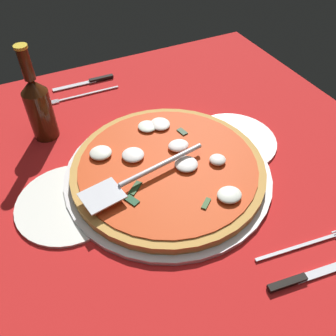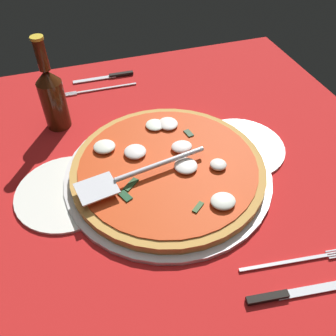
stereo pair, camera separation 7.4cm
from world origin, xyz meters
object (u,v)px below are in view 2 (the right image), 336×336
at_px(beer_bottle, 52,96).
at_px(pizza_server, 136,173).
at_px(place_setting_near, 106,84).
at_px(dinner_plate_left, 239,147).
at_px(pizza, 168,167).
at_px(dinner_plate_right, 67,193).
at_px(place_setting_far, 290,279).

bearing_deg(beer_bottle, pizza_server, 115.80).
distance_m(place_setting_near, beer_bottle, 0.23).
height_order(dinner_plate_left, pizza, pizza).
bearing_deg(pizza_server, place_setting_near, -101.89).
relative_size(dinner_plate_left, pizza_server, 0.75).
height_order(dinner_plate_right, pizza_server, pizza_server).
relative_size(dinner_plate_left, place_setting_far, 1.01).
bearing_deg(dinner_plate_right, pizza_server, 165.88).
bearing_deg(place_setting_far, pizza, 119.27).
xyz_separation_m(dinner_plate_right, pizza, (-0.21, 0.01, 0.02)).
bearing_deg(place_setting_near, place_setting_far, 105.36).
xyz_separation_m(dinner_plate_left, pizza_server, (0.25, 0.05, 0.05)).
height_order(pizza, place_setting_near, pizza).
distance_m(dinner_plate_left, place_setting_far, 0.33).
xyz_separation_m(pizza, beer_bottle, (0.20, -0.24, 0.06)).
height_order(pizza, beer_bottle, beer_bottle).
bearing_deg(dinner_plate_left, pizza, 9.49).
relative_size(pizza_server, beer_bottle, 1.19).
relative_size(pizza, place_setting_near, 1.86).
height_order(dinner_plate_right, place_setting_near, place_setting_near).
relative_size(dinner_plate_left, place_setting_near, 0.94).
relative_size(dinner_plate_right, place_setting_far, 1.02).
height_order(dinner_plate_right, place_setting_far, place_setting_far).
xyz_separation_m(dinner_plate_left, beer_bottle, (0.38, -0.21, 0.08)).
bearing_deg(dinner_plate_left, pizza_server, 11.79).
distance_m(dinner_plate_left, pizza, 0.18).
xyz_separation_m(pizza, pizza_server, (0.07, 0.02, 0.03)).
bearing_deg(dinner_plate_left, place_setting_near, -56.73).
distance_m(pizza, pizza_server, 0.08).
distance_m(pizza_server, place_setting_far, 0.33).
relative_size(place_setting_near, place_setting_far, 1.07).
xyz_separation_m(dinner_plate_left, place_setting_near, (0.24, -0.37, -0.00)).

